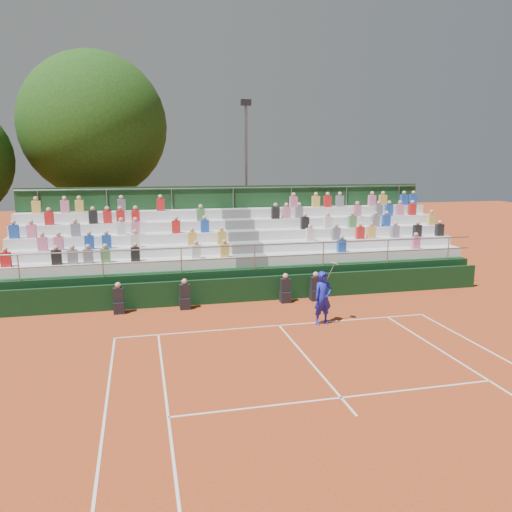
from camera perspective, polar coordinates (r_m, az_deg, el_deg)
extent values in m
plane|color=#B0431D|center=(17.43, 2.65, -7.95)|extent=(90.00, 90.00, 0.00)
cube|color=white|center=(17.43, 2.65, -7.93)|extent=(11.00, 0.06, 0.01)
cube|color=white|center=(14.58, 6.15, -11.85)|extent=(0.06, 6.40, 0.01)
cube|color=white|center=(12.64, 9.70, -15.67)|extent=(8.22, 0.06, 0.01)
cube|color=black|center=(20.26, 0.19, -3.77)|extent=(20.00, 0.15, 1.00)
cube|color=black|center=(19.40, -15.37, -5.69)|extent=(0.40, 0.40, 0.44)
cube|color=black|center=(19.28, -15.44, -4.32)|extent=(0.38, 0.25, 0.55)
sphere|color=tan|center=(19.18, -15.50, -3.22)|extent=(0.22, 0.22, 0.22)
cube|color=black|center=(19.44, -8.12, -5.36)|extent=(0.40, 0.40, 0.44)
cube|color=black|center=(19.32, -8.16, -4.00)|extent=(0.38, 0.25, 0.55)
sphere|color=tan|center=(19.22, -8.19, -2.90)|extent=(0.22, 0.22, 0.22)
cube|color=black|center=(20.17, 3.35, -4.68)|extent=(0.40, 0.40, 0.44)
cube|color=black|center=(20.04, 3.37, -3.36)|extent=(0.38, 0.25, 0.55)
sphere|color=tan|center=(19.95, 3.38, -2.30)|extent=(0.22, 0.22, 0.22)
cube|color=black|center=(20.56, 6.77, -4.44)|extent=(0.40, 0.40, 0.44)
cube|color=black|center=(20.43, 6.80, -3.14)|extent=(0.38, 0.25, 0.55)
sphere|color=tan|center=(20.35, 6.82, -2.10)|extent=(0.22, 0.22, 0.22)
cube|color=black|center=(23.18, -1.58, -1.64)|extent=(20.00, 5.20, 1.20)
cube|color=silver|center=(20.93, -15.14, -1.11)|extent=(9.30, 0.85, 0.42)
cube|color=silver|center=(23.14, 12.36, 0.13)|extent=(9.30, 0.85, 0.42)
cube|color=slate|center=(21.40, -0.69, -0.47)|extent=(1.40, 0.85, 0.42)
cube|color=silver|center=(21.69, -15.13, 0.43)|extent=(9.30, 0.85, 0.42)
cube|color=silver|center=(23.82, 11.53, 1.50)|extent=(9.30, 0.85, 0.42)
cube|color=slate|center=(22.14, -1.17, 1.01)|extent=(1.40, 0.85, 0.42)
cube|color=silver|center=(22.46, -15.11, 1.86)|extent=(9.30, 0.85, 0.42)
cube|color=silver|center=(24.53, 10.74, 2.78)|extent=(9.30, 0.85, 0.42)
cube|color=slate|center=(22.90, -1.61, 2.40)|extent=(1.40, 0.85, 0.42)
cube|color=silver|center=(23.24, -15.10, 3.20)|extent=(9.30, 0.85, 0.42)
cube|color=silver|center=(25.24, 9.99, 4.00)|extent=(9.30, 0.85, 0.42)
cube|color=slate|center=(23.67, -2.03, 3.71)|extent=(1.40, 0.85, 0.42)
cube|color=silver|center=(24.04, -15.10, 4.46)|extent=(9.30, 0.85, 0.42)
cube|color=silver|center=(25.98, 9.29, 5.14)|extent=(9.30, 0.85, 0.42)
cube|color=slate|center=(24.45, -2.43, 4.92)|extent=(1.40, 0.85, 0.42)
cube|color=#173C1D|center=(25.07, -2.64, 3.02)|extent=(20.00, 0.12, 4.40)
cylinder|color=gray|center=(20.42, -0.16, 1.23)|extent=(20.00, 0.05, 0.05)
cylinder|color=gray|center=(24.77, -2.64, 7.81)|extent=(20.00, 0.05, 0.05)
cube|color=red|center=(21.29, -26.68, -0.36)|extent=(0.36, 0.24, 0.56)
cube|color=black|center=(20.93, -21.83, -0.16)|extent=(0.36, 0.24, 0.56)
cube|color=slate|center=(20.84, -20.22, -0.09)|extent=(0.36, 0.24, 0.56)
cube|color=slate|center=(20.78, -18.62, -0.02)|extent=(0.36, 0.24, 0.56)
cube|color=#4C8C4C|center=(20.72, -16.82, 0.06)|extent=(0.36, 0.24, 0.56)
cube|color=black|center=(20.68, -13.62, 0.20)|extent=(0.36, 0.24, 0.56)
cube|color=silver|center=(20.80, -6.86, 0.49)|extent=(0.36, 0.24, 0.56)
cube|color=gold|center=(20.96, -3.62, 0.62)|extent=(0.36, 0.24, 0.56)
cube|color=pink|center=(21.79, -23.21, 1.28)|extent=(0.36, 0.24, 0.56)
cube|color=pink|center=(21.69, -21.61, 1.35)|extent=(0.36, 0.24, 0.56)
cube|color=#1E4CB2|center=(21.54, -18.51, 1.49)|extent=(0.36, 0.24, 0.56)
cube|color=#1E4CB2|center=(21.49, -16.70, 1.58)|extent=(0.36, 0.24, 0.56)
cube|color=silver|center=(21.45, -13.63, 1.71)|extent=(0.36, 0.24, 0.56)
cube|color=gold|center=(21.55, -7.31, 1.98)|extent=(0.36, 0.24, 0.56)
cube|color=gold|center=(21.72, -3.97, 2.11)|extent=(0.36, 0.24, 0.56)
cube|color=#1E4CB2|center=(22.80, -25.92, 2.52)|extent=(0.36, 0.24, 0.56)
cube|color=pink|center=(22.66, -24.26, 2.61)|extent=(0.36, 0.24, 0.56)
cube|color=slate|center=(22.39, -19.92, 2.83)|extent=(0.36, 0.24, 0.56)
cube|color=silver|center=(22.24, -15.12, 3.06)|extent=(0.36, 0.24, 0.56)
cube|color=pink|center=(22.23, -13.60, 3.12)|extent=(0.36, 0.24, 0.56)
cube|color=red|center=(22.28, -9.12, 3.31)|extent=(0.36, 0.24, 0.56)
cube|color=#1E4CB2|center=(22.40, -5.87, 3.43)|extent=(0.36, 0.24, 0.56)
cube|color=red|center=(23.34, -22.56, 3.99)|extent=(0.36, 0.24, 0.56)
cube|color=black|center=(23.11, -18.11, 4.22)|extent=(0.36, 0.24, 0.56)
cube|color=red|center=(23.06, -16.61, 4.30)|extent=(0.36, 0.24, 0.56)
cube|color=red|center=(23.04, -15.22, 4.36)|extent=(0.36, 0.24, 0.56)
cube|color=red|center=(23.02, -13.59, 4.43)|extent=(0.36, 0.24, 0.56)
cube|color=#4C8C4C|center=(23.19, -6.33, 4.72)|extent=(0.36, 0.24, 0.56)
cube|color=gold|center=(24.24, -23.81, 5.12)|extent=(0.36, 0.24, 0.56)
cube|color=pink|center=(24.05, -21.00, 5.29)|extent=(0.36, 0.24, 0.56)
cube|color=gold|center=(23.97, -19.53, 5.37)|extent=(0.36, 0.24, 0.56)
cube|color=slate|center=(23.84, -15.11, 5.59)|extent=(0.36, 0.24, 0.56)
cube|color=red|center=(23.85, -10.86, 5.77)|extent=(0.36, 0.24, 0.56)
cube|color=#1E4CB2|center=(22.42, 9.75, 1.16)|extent=(0.36, 0.24, 0.56)
cube|color=pink|center=(24.06, 17.77, 1.46)|extent=(0.36, 0.24, 0.56)
cube|color=silver|center=(22.71, 6.20, 2.45)|extent=(0.36, 0.24, 0.56)
cube|color=slate|center=(23.15, 9.12, 2.54)|extent=(0.36, 0.24, 0.56)
cube|color=red|center=(23.63, 11.81, 2.61)|extent=(0.36, 0.24, 0.56)
cube|color=gold|center=(23.87, 13.02, 2.65)|extent=(0.36, 0.24, 0.56)
cube|color=slate|center=(24.43, 15.59, 2.71)|extent=(0.36, 0.24, 0.56)
cube|color=black|center=(25.01, 17.95, 2.76)|extent=(0.36, 0.24, 0.56)
cube|color=black|center=(25.64, 20.23, 2.81)|extent=(0.36, 0.24, 0.56)
cube|color=black|center=(23.46, 5.60, 3.77)|extent=(0.36, 0.24, 0.56)
cube|color=silver|center=(23.85, 8.20, 3.83)|extent=(0.36, 0.24, 0.56)
cube|color=#4C8C4C|center=(24.33, 10.94, 3.88)|extent=(0.36, 0.24, 0.56)
cube|color=slate|center=(24.84, 13.49, 3.92)|extent=(0.36, 0.24, 0.56)
cube|color=#1E4CB2|center=(25.10, 14.65, 3.93)|extent=(0.36, 0.24, 0.56)
cube|color=gold|center=(26.33, 19.38, 3.98)|extent=(0.36, 0.24, 0.56)
cube|color=black|center=(23.87, 2.24, 4.95)|extent=(0.36, 0.24, 0.56)
cube|color=pink|center=(24.02, 3.48, 4.97)|extent=(0.36, 0.24, 0.56)
cube|color=slate|center=(24.21, 4.93, 5.00)|extent=(0.36, 0.24, 0.56)
cube|color=pink|center=(25.31, 11.47, 5.08)|extent=(0.36, 0.24, 0.56)
cube|color=slate|center=(25.81, 13.83, 5.09)|extent=(0.36, 0.24, 0.56)
cube|color=#1E4CB2|center=(26.08, 14.95, 5.09)|extent=(0.36, 0.24, 0.56)
cube|color=pink|center=(26.36, 16.11, 5.09)|extent=(0.36, 0.24, 0.56)
cube|color=red|center=(26.70, 17.40, 5.09)|extent=(0.36, 0.24, 0.56)
cube|color=pink|center=(24.97, 4.31, 6.16)|extent=(0.36, 0.24, 0.56)
cube|color=gold|center=(25.35, 6.85, 6.18)|extent=(0.36, 0.24, 0.56)
cube|color=red|center=(25.57, 8.17, 6.19)|extent=(0.36, 0.24, 0.56)
cube|color=slate|center=(25.81, 9.54, 6.19)|extent=(0.36, 0.24, 0.56)
cube|color=pink|center=(26.55, 13.11, 6.18)|extent=(0.36, 0.24, 0.56)
cube|color=gold|center=(26.82, 14.29, 6.18)|extent=(0.36, 0.24, 0.56)
cube|color=#1E4CB2|center=(27.40, 16.53, 6.16)|extent=(0.36, 0.24, 0.56)
cube|color=#1E4CB2|center=(27.67, 17.51, 6.14)|extent=(0.36, 0.24, 0.56)
imported|color=#181EB6|center=(17.48, 7.67, -4.77)|extent=(0.75, 0.57, 1.87)
cylinder|color=gray|center=(17.35, 8.51, -1.80)|extent=(0.26, 0.03, 0.51)
cylinder|color=#E5D866|center=(17.34, 9.00, -0.81)|extent=(0.26, 0.28, 0.14)
cylinder|color=#332312|center=(29.42, -17.43, 3.64)|extent=(0.50, 0.50, 4.34)
sphere|color=#17390F|center=(29.27, -18.03, 13.96)|extent=(7.81, 7.81, 7.81)
cylinder|color=gray|center=(30.11, -1.12, 8.51)|extent=(0.16, 0.16, 8.75)
cube|color=black|center=(30.26, -1.16, 17.15)|extent=(0.60, 0.25, 0.35)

